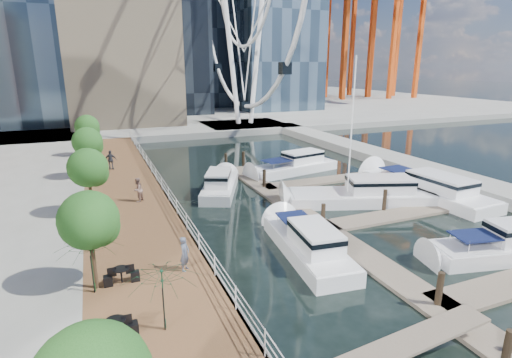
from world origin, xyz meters
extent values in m
plane|color=black|center=(0.00, 0.00, 0.00)|extent=(520.00, 520.00, 0.00)
cube|color=brown|center=(-9.00, 15.00, 0.50)|extent=(6.00, 60.00, 1.00)
cube|color=#595954|center=(-6.00, 15.00, 0.50)|extent=(0.25, 60.00, 1.00)
cube|color=gray|center=(0.00, 102.00, 0.50)|extent=(200.00, 114.00, 1.00)
cube|color=gray|center=(20.00, 20.00, 0.50)|extent=(4.00, 60.00, 1.00)
cube|color=gray|center=(14.00, 52.00, 0.50)|extent=(14.00, 12.00, 1.00)
cube|color=#6D6051|center=(3.00, 10.00, 0.10)|extent=(2.00, 32.00, 0.20)
cube|color=#6D6051|center=(9.00, 8.00, 0.10)|extent=(12.00, 2.00, 0.20)
cube|color=#6D6051|center=(9.00, 18.00, 0.10)|extent=(12.00, 2.00, 0.20)
cylinder|color=white|center=(11.50, 52.00, 14.00)|extent=(0.80, 0.80, 26.00)
cylinder|color=white|center=(16.50, 52.00, 14.00)|extent=(0.80, 0.80, 26.00)
cylinder|color=#3F2B1C|center=(-11.40, 4.00, 2.20)|extent=(0.20, 0.20, 2.40)
sphere|color=#265B1E|center=(-11.40, 4.00, 4.30)|extent=(2.60, 2.60, 2.60)
cylinder|color=#3F2B1C|center=(-11.40, 14.00, 2.20)|extent=(0.20, 0.20, 2.40)
sphere|color=#265B1E|center=(-11.40, 14.00, 4.30)|extent=(2.60, 2.60, 2.60)
cylinder|color=#3F2B1C|center=(-11.40, 24.00, 2.20)|extent=(0.20, 0.20, 2.40)
sphere|color=#265B1E|center=(-11.40, 24.00, 4.30)|extent=(2.60, 2.60, 2.60)
cylinder|color=#3F2B1C|center=(-11.40, 34.00, 2.20)|extent=(0.20, 0.20, 2.40)
sphere|color=#265B1E|center=(-11.40, 34.00, 4.30)|extent=(2.60, 2.60, 2.60)
imported|color=#494F61|center=(-7.30, 4.08, 1.88)|extent=(0.73, 0.76, 1.76)
imported|color=#8B6960|center=(-8.23, 15.68, 1.91)|extent=(1.09, 1.12, 1.82)
imported|color=#2E303A|center=(-9.52, 26.64, 1.94)|extent=(1.19, 0.76, 1.89)
imported|color=#0F3720|center=(-9.05, -0.24, 2.32)|extent=(3.65, 3.69, 2.63)
imported|color=#0F3713|center=(-11.50, 3.60, 2.30)|extent=(3.66, 3.69, 2.59)
camera|label=1|loc=(-10.82, -13.68, 10.72)|focal=28.00mm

